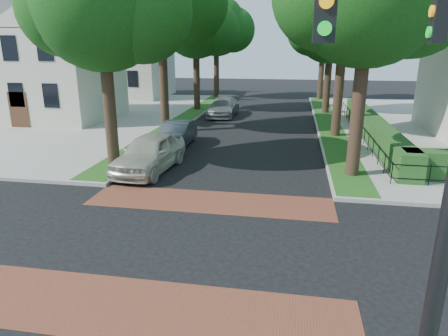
{
  "coord_description": "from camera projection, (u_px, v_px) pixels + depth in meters",
  "views": [
    {
      "loc": [
        2.86,
        -10.21,
        5.52
      ],
      "look_at": [
        0.67,
        2.35,
        1.6
      ],
      "focal_mm": 32.0,
      "sensor_mm": 36.0,
      "label": 1
    }
  ],
  "objects": [
    {
      "name": "tree_left_near",
      "position": [
        105.0,
        3.0,
        17.27
      ],
      "size": [
        7.5,
        6.45,
        10.2
      ],
      "color": "black",
      "rests_on": "sidewalk_nw"
    },
    {
      "name": "hedge_main_road",
      "position": [
        373.0,
        127.0,
        24.35
      ],
      "size": [
        1.0,
        18.0,
        1.2
      ],
      "primitive_type": "cube",
      "color": "#19481D",
      "rests_on": "sidewalk_ne"
    },
    {
      "name": "tree_right_far",
      "position": [
        333.0,
        27.0,
        31.57
      ],
      "size": [
        7.25,
        6.23,
        9.74
      ],
      "color": "black",
      "rests_on": "sidewalk_ne"
    },
    {
      "name": "grass_strip_ne",
      "position": [
        328.0,
        123.0,
        28.76
      ],
      "size": [
        1.6,
        29.8,
        0.02
      ],
      "primitive_type": "cube",
      "color": "#1F4714",
      "rests_on": "sidewalk_ne"
    },
    {
      "name": "tree_right_mid",
      "position": [
        348.0,
        0.0,
        22.8
      ],
      "size": [
        8.25,
        7.09,
        11.22
      ],
      "color": "black",
      "rests_on": "sidewalk_ne"
    },
    {
      "name": "tree_left_far",
      "position": [
        197.0,
        25.0,
        33.3
      ],
      "size": [
        7.0,
        6.02,
        9.86
      ],
      "color": "black",
      "rests_on": "sidewalk_nw"
    },
    {
      "name": "house_left_far",
      "position": [
        123.0,
        50.0,
        42.89
      ],
      "size": [
        10.0,
        9.0,
        10.14
      ],
      "color": "beige",
      "rests_on": "sidewalk_nw"
    },
    {
      "name": "ground",
      "position": [
        188.0,
        242.0,
        11.71
      ],
      "size": [
        120.0,
        120.0,
        0.0
      ],
      "primitive_type": "plane",
      "color": "black",
      "rests_on": "ground"
    },
    {
      "name": "parked_car_rear",
      "position": [
        223.0,
        107.0,
        32.39
      ],
      "size": [
        2.13,
        5.13,
        1.48
      ],
      "primitive_type": "imported",
      "rotation": [
        0.0,
        0.0,
        -0.01
      ],
      "color": "gray",
      "rests_on": "ground"
    },
    {
      "name": "crosswalk_near",
      "position": [
        150.0,
        310.0,
        8.7
      ],
      "size": [
        9.0,
        2.2,
        0.01
      ],
      "primitive_type": "cube",
      "color": "brown",
      "rests_on": "ground"
    },
    {
      "name": "sidewalk_nw",
      "position": [
        17.0,
        115.0,
        32.78
      ],
      "size": [
        30.0,
        30.0,
        0.15
      ],
      "primitive_type": "cube",
      "color": "gray",
      "rests_on": "ground"
    },
    {
      "name": "tree_left_back",
      "position": [
        218.0,
        27.0,
        41.71
      ],
      "size": [
        7.75,
        6.66,
        10.44
      ],
      "color": "black",
      "rests_on": "sidewalk_nw"
    },
    {
      "name": "house_left_near",
      "position": [
        47.0,
        52.0,
        29.71
      ],
      "size": [
        10.0,
        9.0,
        10.14
      ],
      "color": "beige",
      "rests_on": "sidewalk_nw"
    },
    {
      "name": "crosswalk_far",
      "position": [
        210.0,
        202.0,
        14.72
      ],
      "size": [
        9.0,
        2.2,
        0.01
      ],
      "primitive_type": "cube",
      "color": "brown",
      "rests_on": "ground"
    },
    {
      "name": "tree_right_back",
      "position": [
        325.0,
        27.0,
        39.94
      ],
      "size": [
        7.5,
        6.45,
        10.2
      ],
      "color": "black",
      "rests_on": "sidewalk_ne"
    },
    {
      "name": "traffic_signal",
      "position": [
        446.0,
        109.0,
        5.37
      ],
      "size": [
        2.17,
        2.0,
        8.0
      ],
      "color": "black",
      "rests_on": "sidewalk_se"
    },
    {
      "name": "parked_car_front",
      "position": [
        150.0,
        153.0,
        18.14
      ],
      "size": [
        2.41,
        5.14,
        1.7
      ],
      "primitive_type": "imported",
      "rotation": [
        0.0,
        0.0,
        -0.08
      ],
      "color": "#B9BAA7",
      "rests_on": "ground"
    },
    {
      "name": "fence_main_road",
      "position": [
        359.0,
        129.0,
        24.52
      ],
      "size": [
        0.06,
        18.0,
        0.9
      ],
      "primitive_type": null,
      "color": "black",
      "rests_on": "sidewalk_ne"
    },
    {
      "name": "parked_car_middle",
      "position": [
        177.0,
        134.0,
        22.65
      ],
      "size": [
        1.59,
        4.28,
        1.4
      ],
      "primitive_type": "imported",
      "rotation": [
        0.0,
        0.0,
        0.03
      ],
      "color": "#1C252B",
      "rests_on": "ground"
    },
    {
      "name": "grass_strip_nw",
      "position": [
        184.0,
        119.0,
        30.53
      ],
      "size": [
        1.6,
        29.8,
        0.02
      ],
      "primitive_type": "cube",
      "color": "#1F4714",
      "rests_on": "sidewalk_nw"
    }
  ]
}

